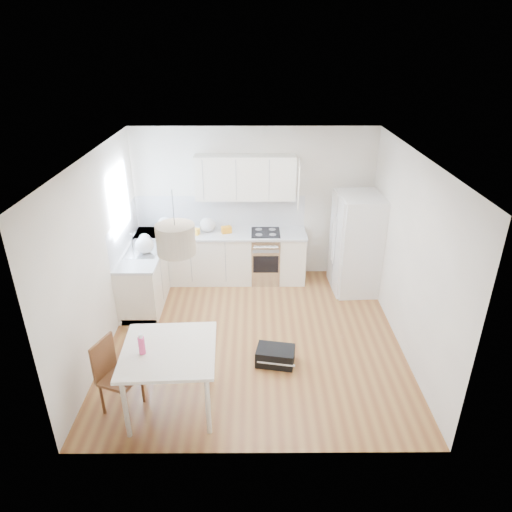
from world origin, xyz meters
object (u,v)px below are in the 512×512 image
(dining_table, at_px, (169,356))
(gym_bag, at_px, (275,356))
(refrigerator, at_px, (357,244))
(dining_chair, at_px, (120,377))

(dining_table, bearing_deg, gym_bag, 29.24)
(refrigerator, distance_m, dining_chair, 4.41)
(refrigerator, height_order, gym_bag, refrigerator)
(dining_table, bearing_deg, dining_chair, -179.90)
(refrigerator, bearing_deg, dining_chair, -142.16)
(dining_chair, xyz_separation_m, gym_bag, (1.85, 0.82, -0.35))
(dining_chair, bearing_deg, dining_table, 24.15)
(refrigerator, relative_size, dining_chair, 1.85)
(refrigerator, distance_m, gym_bag, 2.64)
(dining_table, bearing_deg, refrigerator, 43.51)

